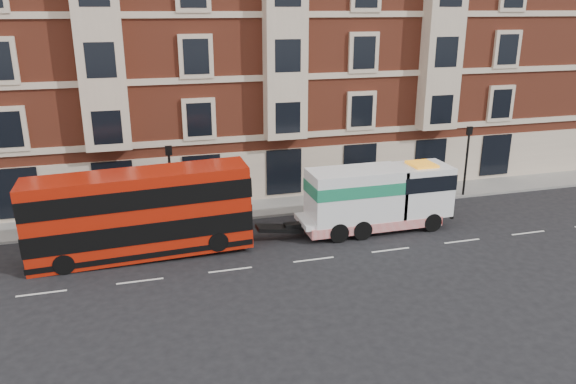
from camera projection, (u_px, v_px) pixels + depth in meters
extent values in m
plane|color=black|center=(314.00, 260.00, 26.59)|extent=(120.00, 120.00, 0.00)
cube|color=slate|center=(274.00, 207.00, 33.41)|extent=(90.00, 3.00, 0.15)
cube|color=brown|center=(252.00, 45.00, 37.59)|extent=(45.00, 12.00, 18.00)
cylinder|color=black|center=(171.00, 189.00, 30.00)|extent=(0.14, 0.14, 4.00)
cube|color=black|center=(169.00, 150.00, 29.35)|extent=(0.35, 0.15, 0.50)
cylinder|color=black|center=(466.00, 164.00, 34.72)|extent=(0.14, 0.14, 4.00)
cube|color=black|center=(470.00, 131.00, 34.06)|extent=(0.35, 0.15, 0.50)
cube|color=#AD1B09|center=(140.00, 214.00, 26.37)|extent=(10.25, 2.29, 4.03)
cube|color=black|center=(141.00, 225.00, 26.55)|extent=(10.29, 2.35, 0.96)
cube|color=black|center=(138.00, 192.00, 26.04)|extent=(10.29, 2.35, 0.91)
cylinder|color=black|center=(64.00, 264.00, 25.04)|extent=(0.95, 0.29, 0.95)
cylinder|color=black|center=(68.00, 246.00, 26.93)|extent=(0.95, 0.29, 0.95)
cylinder|color=black|center=(218.00, 241.00, 26.77)|extent=(0.95, 0.29, 0.95)
cylinder|color=black|center=(212.00, 226.00, 28.66)|extent=(0.95, 0.29, 0.95)
cube|color=white|center=(374.00, 214.00, 29.91)|extent=(8.23, 2.10, 0.27)
cube|color=white|center=(420.00, 189.00, 30.23)|extent=(2.93, 2.29, 2.65)
cube|color=white|center=(355.00, 194.00, 29.24)|extent=(4.94, 2.29, 2.65)
cube|color=#1B7D56|center=(356.00, 186.00, 29.09)|extent=(4.99, 2.33, 0.64)
cube|color=red|center=(370.00, 220.00, 29.96)|extent=(7.32, 2.35, 0.50)
cylinder|color=black|center=(432.00, 222.00, 29.85)|extent=(1.01, 0.32, 1.01)
cylinder|color=black|center=(413.00, 209.00, 31.74)|extent=(1.01, 0.32, 1.01)
cylinder|color=black|center=(362.00, 230.00, 28.80)|extent=(1.01, 0.37, 1.01)
cylinder|color=black|center=(347.00, 216.00, 30.68)|extent=(1.01, 0.37, 1.01)
cylinder|color=black|center=(339.00, 233.00, 28.46)|extent=(1.01, 0.37, 1.01)
cylinder|color=black|center=(325.00, 219.00, 30.35)|extent=(1.01, 0.37, 1.01)
imported|color=#1C2838|center=(134.00, 211.00, 30.21)|extent=(0.67, 0.58, 1.56)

